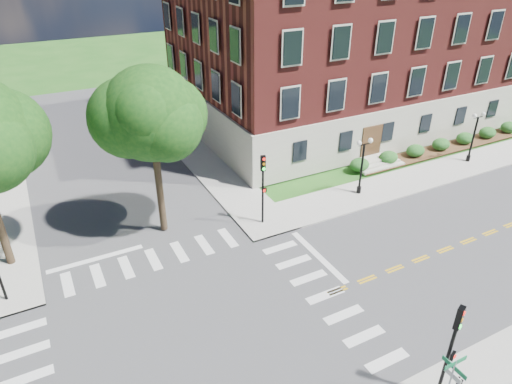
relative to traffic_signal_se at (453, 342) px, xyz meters
name	(u,v)px	position (x,y,z in m)	size (l,w,h in m)	color
ground	(197,344)	(-7.73, 7.17, -3.19)	(160.00, 160.00, 0.00)	#1F5517
road_ew	(197,344)	(-7.73, 7.17, -3.18)	(90.00, 12.00, 0.01)	#3D3D3F
road_ns	(197,344)	(-7.73, 7.17, -3.18)	(12.00, 90.00, 0.01)	#3D3D3F
sidewalk_ne	(301,157)	(7.64, 22.54, -3.13)	(34.00, 34.00, 0.12)	#9E9B93
crosswalk_east	(325,296)	(-0.53, 7.17, -3.19)	(2.20, 10.20, 0.02)	silver
stop_bar_east	(318,256)	(1.07, 10.17, -3.19)	(0.40, 5.50, 0.00)	silver
main_building	(344,36)	(16.26, 29.16, 5.15)	(30.60, 22.40, 16.50)	#ACA798
shrub_row	(439,151)	(19.27, 17.97, -3.19)	(18.00, 2.00, 1.30)	#194D1C
tree_d	(151,114)	(-6.21, 17.09, 4.67)	(5.49, 5.49, 10.51)	black
traffic_signal_se	(453,342)	(0.00, 0.00, 0.00)	(0.38, 0.46, 4.80)	black
traffic_signal_ne	(263,181)	(-0.21, 14.82, 0.00)	(0.37, 0.43, 4.80)	black
twin_lamp_west	(362,163)	(7.96, 15.10, -0.66)	(1.36, 0.36, 4.23)	black
twin_lamp_east	(474,134)	(19.62, 15.26, -0.66)	(1.36, 0.36, 4.23)	black
street_sign_pole	(451,378)	(-0.60, -0.71, -0.88)	(1.10, 1.10, 3.10)	gray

